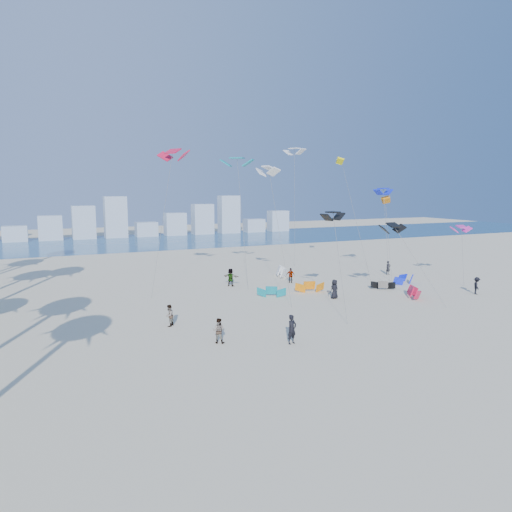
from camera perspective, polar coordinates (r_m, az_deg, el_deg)
name	(u,v)px	position (r m, az deg, el deg)	size (l,w,h in m)	color
ground	(331,385)	(26.10, 8.82, -14.76)	(220.00, 220.00, 0.00)	beige
ocean	(117,243)	(93.56, -16.04, 1.50)	(220.00, 220.00, 0.00)	navy
kitesurfer_near	(292,329)	(31.92, 4.25, -8.59)	(0.70, 0.46, 1.92)	black
kitesurfer_mid	(218,331)	(32.10, -4.43, -8.73)	(0.81, 0.63, 1.66)	gray
kitesurfers_far	(308,284)	(47.26, 6.16, -3.28)	(30.49, 14.74, 1.85)	black
grounded_kites	(334,283)	(50.23, 9.20, -3.11)	(18.43, 18.28, 1.09)	#0C8293
flying_kites	(306,175)	(51.21, 5.84, 9.46)	(33.72, 29.31, 15.72)	black
distant_skyline	(103,223)	(103.02, -17.58, 3.73)	(85.00, 3.00, 8.40)	#9EADBF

